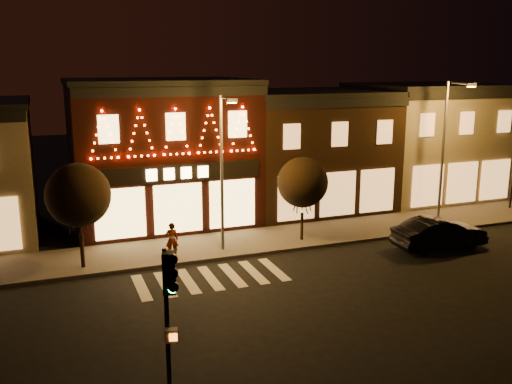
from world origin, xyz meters
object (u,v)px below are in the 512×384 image
dark_sedan (439,233)px  pedestrian (172,240)px  streetlamp_mid (223,162)px  traffic_signal_near (169,303)px

dark_sedan → pedestrian: 13.34m
dark_sedan → pedestrian: bearing=77.5°
streetlamp_mid → dark_sedan: 11.47m
pedestrian → traffic_signal_near: bearing=86.4°
streetlamp_mid → pedestrian: bearing=-178.0°
traffic_signal_near → streetlamp_mid: bearing=81.5°
dark_sedan → pedestrian: (-12.97, 3.08, 0.20)m
pedestrian → dark_sedan: bearing=175.5°
traffic_signal_near → pedestrian: 12.89m
dark_sedan → traffic_signal_near: bearing=121.5°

